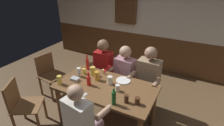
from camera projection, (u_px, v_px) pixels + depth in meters
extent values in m
plane|color=brown|center=(107.00, 121.00, 3.23)|extent=(7.26, 7.26, 0.00)
cube|color=silver|center=(154.00, 5.00, 4.35)|extent=(6.05, 0.12, 1.49)
cube|color=brown|center=(149.00, 52.00, 4.89)|extent=(6.05, 0.12, 0.93)
cube|color=brown|center=(106.00, 87.00, 2.87)|extent=(1.57, 0.86, 0.04)
cylinder|color=brown|center=(60.00, 105.00, 3.06)|extent=(0.08, 0.08, 0.73)
cylinder|color=brown|center=(84.00, 85.00, 3.61)|extent=(0.08, 0.08, 0.73)
cylinder|color=brown|center=(153.00, 107.00, 3.03)|extent=(0.08, 0.08, 0.73)
cube|color=#AD1919|center=(103.00, 64.00, 3.66)|extent=(0.36, 0.21, 0.53)
sphere|color=brown|center=(103.00, 45.00, 3.48)|extent=(0.22, 0.22, 0.22)
cylinder|color=silver|center=(105.00, 79.00, 3.62)|extent=(0.14, 0.37, 0.13)
cylinder|color=silver|center=(96.00, 76.00, 3.70)|extent=(0.14, 0.37, 0.13)
cylinder|color=silver|center=(100.00, 95.00, 3.59)|extent=(0.10, 0.10, 0.42)
cylinder|color=silver|center=(92.00, 92.00, 3.67)|extent=(0.10, 0.10, 0.42)
cylinder|color=#AD1919|center=(107.00, 70.00, 3.37)|extent=(0.08, 0.28, 0.08)
cylinder|color=brown|center=(88.00, 66.00, 3.53)|extent=(0.08, 0.28, 0.08)
cube|color=#B78493|center=(125.00, 70.00, 3.47)|extent=(0.41, 0.28, 0.49)
sphere|color=tan|center=(125.00, 52.00, 3.30)|extent=(0.22, 0.22, 0.22)
cylinder|color=#6B2D66|center=(125.00, 85.00, 3.41)|extent=(0.18, 0.42, 0.13)
cylinder|color=#6B2D66|center=(116.00, 82.00, 3.52)|extent=(0.18, 0.42, 0.13)
cylinder|color=#6B2D66|center=(119.00, 102.00, 3.38)|extent=(0.10, 0.10, 0.42)
cylinder|color=#6B2D66|center=(110.00, 98.00, 3.49)|extent=(0.10, 0.10, 0.42)
cylinder|color=tan|center=(128.00, 78.00, 3.16)|extent=(0.12, 0.29, 0.08)
cylinder|color=tan|center=(108.00, 71.00, 3.39)|extent=(0.12, 0.29, 0.08)
cube|color=#997F60|center=(149.00, 74.00, 3.26)|extent=(0.41, 0.26, 0.56)
sphere|color=#9E755B|center=(151.00, 53.00, 3.07)|extent=(0.22, 0.22, 0.22)
cylinder|color=#2D4C84|center=(150.00, 92.00, 3.21)|extent=(0.15, 0.41, 0.13)
cylinder|color=#2D4C84|center=(139.00, 88.00, 3.31)|extent=(0.15, 0.41, 0.13)
cylinder|color=#2D4C84|center=(145.00, 110.00, 3.18)|extent=(0.10, 0.10, 0.42)
cylinder|color=#2D4C84|center=(134.00, 106.00, 3.28)|extent=(0.10, 0.10, 0.42)
cylinder|color=#9E755B|center=(156.00, 83.00, 2.94)|extent=(0.10, 0.28, 0.08)
cylinder|color=#9E755B|center=(131.00, 76.00, 3.15)|extent=(0.10, 0.28, 0.08)
cube|color=silver|center=(78.00, 118.00, 2.30)|extent=(0.41, 0.28, 0.52)
sphere|color=tan|center=(75.00, 93.00, 2.13)|extent=(0.20, 0.20, 0.20)
cylinder|color=#B78493|center=(81.00, 122.00, 2.56)|extent=(0.19, 0.39, 0.13)
cylinder|color=silver|center=(80.00, 100.00, 2.59)|extent=(0.13, 0.29, 0.08)
cylinder|color=tan|center=(104.00, 113.00, 2.35)|extent=(0.13, 0.29, 0.08)
cube|color=brown|center=(52.00, 76.00, 3.78)|extent=(0.50, 0.50, 0.02)
cube|color=brown|center=(45.00, 64.00, 3.79)|extent=(0.09, 0.40, 0.42)
cylinder|color=brown|center=(67.00, 84.00, 3.91)|extent=(0.04, 0.04, 0.44)
cylinder|color=brown|center=(52.00, 92.00, 3.64)|extent=(0.04, 0.04, 0.44)
cylinder|color=brown|center=(55.00, 78.00, 4.12)|extent=(0.04, 0.04, 0.44)
cylinder|color=brown|center=(41.00, 86.00, 3.85)|extent=(0.04, 0.04, 0.44)
cube|color=brown|center=(28.00, 105.00, 2.94)|extent=(0.60, 0.60, 0.02)
cube|color=brown|center=(12.00, 95.00, 2.83)|extent=(0.23, 0.36, 0.42)
cylinder|color=brown|center=(45.00, 108.00, 3.22)|extent=(0.04, 0.04, 0.44)
cylinder|color=brown|center=(39.00, 124.00, 2.88)|extent=(0.04, 0.04, 0.44)
cylinder|color=brown|center=(23.00, 109.00, 3.20)|extent=(0.04, 0.04, 0.44)
cylinder|color=brown|center=(14.00, 125.00, 2.86)|extent=(0.04, 0.04, 0.44)
cylinder|color=#F9E08C|center=(103.00, 71.00, 3.20)|extent=(0.04, 0.04, 0.08)
cube|color=#B2B7BC|center=(75.00, 79.00, 2.99)|extent=(0.14, 0.10, 0.05)
cylinder|color=white|center=(123.00, 80.00, 2.99)|extent=(0.24, 0.24, 0.01)
cylinder|color=red|center=(87.00, 64.00, 3.31)|extent=(0.05, 0.05, 0.21)
cylinder|color=red|center=(87.00, 57.00, 3.25)|extent=(0.03, 0.03, 0.08)
cylinder|color=red|center=(89.00, 81.00, 2.86)|extent=(0.07, 0.07, 0.14)
cylinder|color=red|center=(88.00, 75.00, 2.80)|extent=(0.03, 0.03, 0.09)
cylinder|color=#195923|center=(114.00, 98.00, 2.42)|extent=(0.06, 0.06, 0.20)
cylinder|color=#195923|center=(114.00, 90.00, 2.36)|extent=(0.03, 0.03, 0.05)
cylinder|color=#E5C64C|center=(84.00, 71.00, 3.19)|extent=(0.06, 0.06, 0.10)
cylinder|color=white|center=(79.00, 72.00, 3.10)|extent=(0.07, 0.07, 0.16)
cylinder|color=white|center=(117.00, 88.00, 2.72)|extent=(0.07, 0.07, 0.10)
cylinder|color=gold|center=(97.00, 76.00, 2.99)|extent=(0.08, 0.08, 0.15)
cylinder|color=white|center=(110.00, 80.00, 2.88)|extent=(0.08, 0.08, 0.14)
cylinder|color=#E5C64C|center=(93.00, 71.00, 3.13)|extent=(0.08, 0.08, 0.16)
cylinder|color=#4C2D19|center=(137.00, 101.00, 2.44)|extent=(0.07, 0.07, 0.10)
cylinder|color=#4C2D19|center=(126.00, 99.00, 2.47)|extent=(0.06, 0.06, 0.12)
cylinder|color=#E5C64C|center=(59.00, 80.00, 2.88)|extent=(0.08, 0.08, 0.15)
cube|color=brown|center=(126.00, 9.00, 4.59)|extent=(0.56, 0.12, 0.70)
sphere|color=black|center=(125.00, 10.00, 4.53)|extent=(0.03, 0.03, 0.03)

